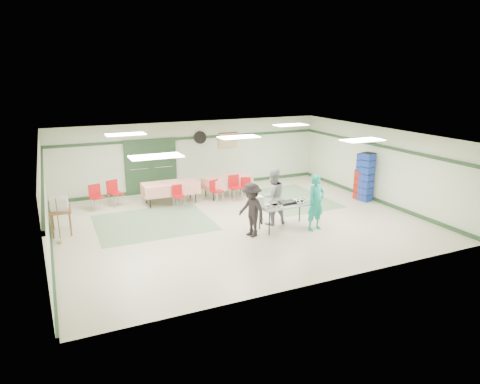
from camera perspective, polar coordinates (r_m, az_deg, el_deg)
name	(u,v)px	position (r m, az deg, el deg)	size (l,w,h in m)	color
floor	(239,221)	(13.59, -0.16, -3.92)	(11.00, 11.00, 0.00)	#BCB297
ceiling	(239,136)	(12.93, -0.16, 7.42)	(11.00, 11.00, 0.00)	white
wall_back	(193,155)	(17.31, -6.29, 4.91)	(11.00, 11.00, 0.00)	beige
wall_front	(324,226)	(9.45, 11.10, -4.49)	(11.00, 11.00, 0.00)	beige
wall_left	(44,201)	(12.12, -24.63, -1.14)	(9.00, 9.00, 0.00)	beige
wall_right	(378,165)	(16.18, 17.94, 3.49)	(9.00, 9.00, 0.00)	beige
trim_back	(193,138)	(17.16, -6.32, 7.19)	(11.00, 0.06, 0.10)	#213C22
baseboard_back	(194,186)	(17.56, -6.13, 0.76)	(11.00, 0.06, 0.12)	#213C22
trim_left	(42,175)	(11.95, -24.87, 2.09)	(9.00, 0.06, 0.10)	#213C22
baseboard_left	(52,248)	(12.52, -23.82, -6.79)	(9.00, 0.06, 0.12)	#213C22
trim_right	(379,145)	(16.04, 18.07, 5.92)	(9.00, 0.06, 0.10)	#213C22
baseboard_right	(374,199)	(16.47, 17.49, -0.91)	(9.00, 0.06, 0.12)	#213C22
green_patch_a	(153,222)	(13.75, -11.47, -3.99)	(3.50, 3.00, 0.01)	gray
green_patch_b	(291,198)	(16.10, 6.77, -0.86)	(2.50, 3.50, 0.01)	gray
double_door_left	(139,168)	(16.78, -13.35, 3.19)	(0.90, 0.06, 2.10)	gray
double_door_right	(163,165)	(16.97, -10.21, 3.51)	(0.90, 0.06, 2.10)	gray
door_frame	(151,167)	(16.85, -11.77, 3.34)	(2.00, 0.03, 2.15)	#213C22
wall_fan	(200,137)	(17.23, -5.34, 7.25)	(0.50, 0.50, 0.10)	black
scroll_banner	(228,141)	(17.68, -1.62, 6.87)	(0.80, 0.02, 0.60)	#D7BC86
serving_table	(285,206)	(12.85, 6.08, -1.82)	(1.72, 0.79, 0.76)	#B9B9B3
sheet_tray_right	(301,202)	(13.11, 8.12, -1.27)	(0.53, 0.41, 0.02)	silver
sheet_tray_mid	(280,203)	(12.84, 5.37, -1.54)	(0.61, 0.46, 0.02)	silver
sheet_tray_left	(272,207)	(12.47, 4.29, -2.04)	(0.54, 0.41, 0.02)	silver
baking_pan	(288,203)	(12.87, 6.36, -1.40)	(0.48, 0.30, 0.08)	black
foam_box_stack	(259,202)	(12.41, 2.49, -1.33)	(0.25, 0.23, 0.34)	white
volunteer_teal	(316,202)	(12.83, 10.10, -1.38)	(0.62, 0.41, 1.70)	#148C7C
volunteer_grey	(273,197)	(13.14, 4.36, -0.61)	(0.86, 0.67, 1.77)	gray
volunteer_dark	(251,210)	(12.16, 1.54, -2.41)	(1.01, 0.58, 1.57)	black
dining_table_a	(227,181)	(16.19, -1.71, 1.42)	(1.92, 1.02, 0.77)	red
dining_table_b	(171,188)	(15.51, -9.24, 0.58)	(1.98, 0.89, 0.77)	red
chair_a	(235,185)	(15.72, -0.69, 0.97)	(0.47, 0.47, 0.92)	red
chair_b	(216,189)	(15.44, -3.28, 0.43)	(0.48, 0.48, 0.82)	red
chair_c	(246,186)	(15.90, 0.78, 0.83)	(0.47, 0.48, 0.79)	red
chair_d	(178,194)	(15.02, -8.26, -0.24)	(0.40, 0.41, 0.79)	red
chair_loose_a	(114,190)	(15.62, -16.46, 0.22)	(0.56, 0.56, 0.92)	red
chair_loose_b	(96,195)	(15.37, -18.66, -0.33)	(0.50, 0.50, 0.88)	red
crate_stack_blue_a	(363,177)	(16.33, 16.04, 1.97)	(0.38, 0.38, 1.72)	#1A359D
crate_stack_red	(362,185)	(16.41, 15.92, 0.93)	(0.42, 0.42, 1.10)	#A51D10
crate_stack_blue_b	(367,177)	(16.16, 16.54, 1.92)	(0.39, 0.39, 1.79)	#1A359D
printer_table	(60,212)	(13.49, -22.86, -2.46)	(0.63, 0.94, 0.74)	brown
office_printer	(59,203)	(13.34, -22.97, -1.40)	(0.46, 0.40, 0.36)	#B3B3AE
broom	(58,220)	(12.75, -23.09, -3.43)	(0.03, 0.03, 1.27)	brown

